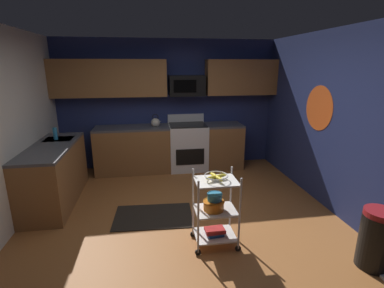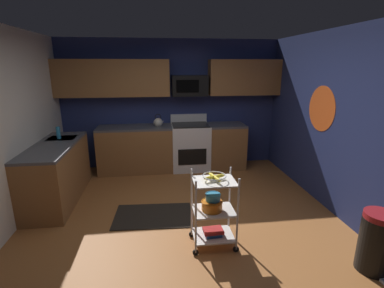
{
  "view_description": "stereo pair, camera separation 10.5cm",
  "coord_description": "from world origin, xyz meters",
  "px_view_note": "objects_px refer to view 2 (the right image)",
  "views": [
    {
      "loc": [
        -0.43,
        -3.47,
        2.1
      ],
      "look_at": [
        0.16,
        0.24,
        1.05
      ],
      "focal_mm": 26.58,
      "sensor_mm": 36.0,
      "label": 1
    },
    {
      "loc": [
        -0.32,
        -3.49,
        2.1
      ],
      "look_at": [
        0.16,
        0.24,
        1.05
      ],
      "focal_mm": 26.58,
      "sensor_mm": 36.0,
      "label": 2
    }
  ],
  "objects_px": {
    "mixing_bowl_small": "(213,197)",
    "kettle": "(158,122)",
    "fruit_bowl": "(214,177)",
    "book_stack": "(213,232)",
    "oven_range": "(190,146)",
    "mixing_bowl_large": "(212,205)",
    "microwave": "(190,86)",
    "dish_soap_bottle": "(58,133)",
    "trash_can": "(377,242)",
    "rolling_cart": "(214,211)"
  },
  "relations": [
    {
      "from": "mixing_bowl_small",
      "to": "kettle",
      "type": "height_order",
      "value": "kettle"
    },
    {
      "from": "fruit_bowl",
      "to": "book_stack",
      "type": "bearing_deg",
      "value": 0.0
    },
    {
      "from": "oven_range",
      "to": "mixing_bowl_large",
      "type": "relative_size",
      "value": 4.37
    },
    {
      "from": "microwave",
      "to": "kettle",
      "type": "relative_size",
      "value": 2.65
    },
    {
      "from": "kettle",
      "to": "microwave",
      "type": "bearing_deg",
      "value": 9.58
    },
    {
      "from": "fruit_bowl",
      "to": "mixing_bowl_small",
      "type": "bearing_deg",
      "value": 107.9
    },
    {
      "from": "dish_soap_bottle",
      "to": "trash_can",
      "type": "relative_size",
      "value": 0.3
    },
    {
      "from": "microwave",
      "to": "rolling_cart",
      "type": "relative_size",
      "value": 0.77
    },
    {
      "from": "kettle",
      "to": "dish_soap_bottle",
      "type": "bearing_deg",
      "value": -154.21
    },
    {
      "from": "book_stack",
      "to": "oven_range",
      "type": "bearing_deg",
      "value": 88.94
    },
    {
      "from": "microwave",
      "to": "mixing_bowl_small",
      "type": "height_order",
      "value": "microwave"
    },
    {
      "from": "mixing_bowl_small",
      "to": "trash_can",
      "type": "bearing_deg",
      "value": -22.76
    },
    {
      "from": "book_stack",
      "to": "rolling_cart",
      "type": "bearing_deg",
      "value": 0.0
    },
    {
      "from": "mixing_bowl_small",
      "to": "book_stack",
      "type": "bearing_deg",
      "value": -72.1
    },
    {
      "from": "microwave",
      "to": "oven_range",
      "type": "bearing_deg",
      "value": -89.74
    },
    {
      "from": "fruit_bowl",
      "to": "dish_soap_bottle",
      "type": "bearing_deg",
      "value": 140.39
    },
    {
      "from": "dish_soap_bottle",
      "to": "trash_can",
      "type": "height_order",
      "value": "dish_soap_bottle"
    },
    {
      "from": "kettle",
      "to": "rolling_cart",
      "type": "bearing_deg",
      "value": -77.35
    },
    {
      "from": "oven_range",
      "to": "microwave",
      "type": "distance_m",
      "value": 1.23
    },
    {
      "from": "oven_range",
      "to": "fruit_bowl",
      "type": "distance_m",
      "value": 2.68
    },
    {
      "from": "rolling_cart",
      "to": "dish_soap_bottle",
      "type": "distance_m",
      "value": 2.96
    },
    {
      "from": "fruit_bowl",
      "to": "trash_can",
      "type": "height_order",
      "value": "fruit_bowl"
    },
    {
      "from": "microwave",
      "to": "fruit_bowl",
      "type": "height_order",
      "value": "microwave"
    },
    {
      "from": "book_stack",
      "to": "kettle",
      "type": "xyz_separation_m",
      "value": [
        -0.59,
        2.65,
        0.83
      ]
    },
    {
      "from": "fruit_bowl",
      "to": "book_stack",
      "type": "xyz_separation_m",
      "value": [
        0.0,
        0.0,
        -0.71
      ]
    },
    {
      "from": "mixing_bowl_small",
      "to": "kettle",
      "type": "bearing_deg",
      "value": 102.6
    },
    {
      "from": "mixing_bowl_large",
      "to": "rolling_cart",
      "type": "bearing_deg",
      "value": 0.0
    },
    {
      "from": "fruit_bowl",
      "to": "book_stack",
      "type": "relative_size",
      "value": 1.12
    },
    {
      "from": "mixing_bowl_large",
      "to": "trash_can",
      "type": "xyz_separation_m",
      "value": [
        1.61,
        -0.65,
        -0.19
      ]
    },
    {
      "from": "dish_soap_bottle",
      "to": "fruit_bowl",
      "type": "bearing_deg",
      "value": -39.61
    },
    {
      "from": "oven_range",
      "to": "mixing_bowl_small",
      "type": "bearing_deg",
      "value": -91.21
    },
    {
      "from": "kettle",
      "to": "trash_can",
      "type": "xyz_separation_m",
      "value": [
        2.18,
        -3.3,
        -0.67
      ]
    },
    {
      "from": "oven_range",
      "to": "dish_soap_bottle",
      "type": "height_order",
      "value": "dish_soap_bottle"
    },
    {
      "from": "microwave",
      "to": "trash_can",
      "type": "relative_size",
      "value": 1.06
    },
    {
      "from": "microwave",
      "to": "mixing_bowl_small",
      "type": "xyz_separation_m",
      "value": [
        -0.06,
        -2.74,
        -1.08
      ]
    },
    {
      "from": "dish_soap_bottle",
      "to": "rolling_cart",
      "type": "bearing_deg",
      "value": -39.61
    },
    {
      "from": "microwave",
      "to": "trash_can",
      "type": "distance_m",
      "value": 3.98
    },
    {
      "from": "book_stack",
      "to": "trash_can",
      "type": "bearing_deg",
      "value": -22.21
    },
    {
      "from": "microwave",
      "to": "book_stack",
      "type": "relative_size",
      "value": 2.88
    },
    {
      "from": "oven_range",
      "to": "kettle",
      "type": "xyz_separation_m",
      "value": [
        -0.64,
        -0.0,
        0.52
      ]
    },
    {
      "from": "book_stack",
      "to": "fruit_bowl",
      "type": "bearing_deg",
      "value": 0.0
    },
    {
      "from": "oven_range",
      "to": "trash_can",
      "type": "bearing_deg",
      "value": -64.99
    },
    {
      "from": "book_stack",
      "to": "kettle",
      "type": "relative_size",
      "value": 0.92
    },
    {
      "from": "kettle",
      "to": "trash_can",
      "type": "height_order",
      "value": "kettle"
    },
    {
      "from": "microwave",
      "to": "mixing_bowl_large",
      "type": "height_order",
      "value": "microwave"
    },
    {
      "from": "oven_range",
      "to": "fruit_bowl",
      "type": "height_order",
      "value": "oven_range"
    },
    {
      "from": "microwave",
      "to": "mixing_bowl_small",
      "type": "bearing_deg",
      "value": -91.16
    },
    {
      "from": "microwave",
      "to": "mixing_bowl_large",
      "type": "bearing_deg",
      "value": -91.46
    },
    {
      "from": "microwave",
      "to": "mixing_bowl_small",
      "type": "relative_size",
      "value": 3.85
    },
    {
      "from": "kettle",
      "to": "mixing_bowl_large",
      "type": "bearing_deg",
      "value": -77.8
    }
  ]
}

